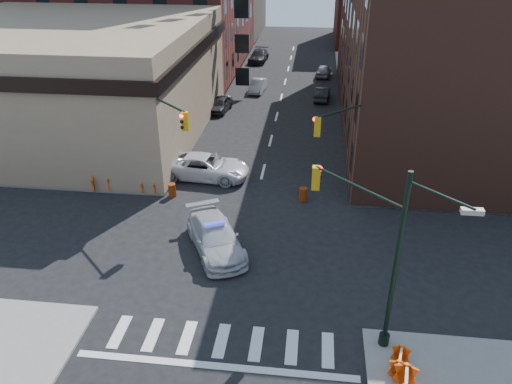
% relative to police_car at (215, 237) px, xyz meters
% --- Properties ---
extents(ground, '(140.00, 140.00, 0.00)m').
position_rel_police_car_xyz_m(ground, '(1.52, 0.12, -0.82)').
color(ground, black).
rests_on(ground, ground).
extents(sidewalk_nw, '(34.00, 54.50, 0.15)m').
position_rel_police_car_xyz_m(sidewalk_nw, '(-21.48, 32.87, -0.74)').
color(sidewalk_nw, gray).
rests_on(sidewalk_nw, ground).
extents(sidewalk_ne, '(34.00, 54.50, 0.15)m').
position_rel_police_car_xyz_m(sidewalk_ne, '(24.52, 32.87, -0.74)').
color(sidewalk_ne, gray).
rests_on(sidewalk_ne, ground).
extents(bank_building, '(22.00, 22.00, 9.00)m').
position_rel_police_car_xyz_m(bank_building, '(-15.48, 16.62, 3.68)').
color(bank_building, '#907F5E').
rests_on(bank_building, ground).
extents(commercial_row_ne, '(14.00, 34.00, 14.00)m').
position_rel_police_car_xyz_m(commercial_row_ne, '(14.52, 22.62, 6.18)').
color(commercial_row_ne, '#532E21').
rests_on(commercial_row_ne, ground).
extents(filler_ne, '(16.00, 16.00, 12.00)m').
position_rel_police_car_xyz_m(filler_ne, '(15.52, 58.12, 5.18)').
color(filler_ne, maroon).
rests_on(filler_ne, ground).
extents(signal_pole_se, '(5.40, 5.27, 8.00)m').
position_rel_police_car_xyz_m(signal_pole_se, '(7.56, -5.40, 3.79)').
color(signal_pole_se, black).
rests_on(signal_pole_se, sidewalk_se).
extents(signal_pole_nw, '(3.58, 3.67, 8.00)m').
position_rel_police_car_xyz_m(signal_pole_nw, '(-4.33, 5.46, 3.52)').
color(signal_pole_nw, black).
rests_on(signal_pole_nw, sidewalk_nw).
extents(signal_pole_ne, '(3.67, 3.58, 8.00)m').
position_rel_police_car_xyz_m(signal_pole_ne, '(7.35, 5.48, 3.52)').
color(signal_pole_ne, black).
rests_on(signal_pole_ne, sidewalk_ne).
extents(tree_ne_near, '(3.00, 3.00, 4.85)m').
position_rel_police_car_xyz_m(tree_ne_near, '(9.02, 26.12, 2.67)').
color(tree_ne_near, black).
rests_on(tree_ne_near, sidewalk_ne).
extents(tree_ne_far, '(3.00, 3.00, 4.85)m').
position_rel_police_car_xyz_m(tree_ne_far, '(9.02, 34.12, 2.67)').
color(tree_ne_far, black).
rests_on(tree_ne_far, sidewalk_ne).
extents(police_car, '(4.58, 6.08, 1.64)m').
position_rel_police_car_xyz_m(police_car, '(0.00, 0.00, 0.00)').
color(police_car, silver).
rests_on(police_car, ground).
extents(pickup, '(6.25, 3.30, 1.68)m').
position_rel_police_car_xyz_m(pickup, '(-2.35, 8.72, 0.02)').
color(pickup, silver).
rests_on(pickup, ground).
extents(parked_car_wnear, '(2.16, 4.22, 1.38)m').
position_rel_police_car_xyz_m(parked_car_wnear, '(-3.98, 22.95, -0.13)').
color(parked_car_wnear, black).
rests_on(parked_car_wnear, ground).
extents(parked_car_wfar, '(1.73, 4.07, 1.31)m').
position_rel_police_car_xyz_m(parked_car_wfar, '(-1.15, 29.88, -0.17)').
color(parked_car_wfar, '#96979E').
rests_on(parked_car_wfar, ground).
extents(parked_car_wdeep, '(2.43, 5.31, 1.51)m').
position_rel_police_car_xyz_m(parked_car_wdeep, '(-2.60, 43.32, -0.07)').
color(parked_car_wdeep, black).
rests_on(parked_car_wdeep, ground).
extents(parked_car_enear, '(1.73, 4.06, 1.30)m').
position_rel_police_car_xyz_m(parked_car_enear, '(5.70, 27.78, -0.17)').
color(parked_car_enear, black).
rests_on(parked_car_enear, ground).
extents(parked_car_efar, '(1.96, 4.14, 1.37)m').
position_rel_police_car_xyz_m(parked_car_efar, '(5.85, 37.01, -0.14)').
color(parked_car_efar, gray).
rests_on(parked_car_efar, ground).
extents(pedestrian_a, '(0.87, 0.83, 2.01)m').
position_rel_police_car_xyz_m(pedestrian_a, '(-6.34, 8.11, 0.34)').
color(pedestrian_a, black).
rests_on(pedestrian_a, sidewalk_nw).
extents(pedestrian_b, '(0.88, 0.73, 1.65)m').
position_rel_police_car_xyz_m(pedestrian_b, '(-7.35, 9.07, 0.16)').
color(pedestrian_b, black).
rests_on(pedestrian_b, sidewalk_nw).
extents(pedestrian_c, '(1.05, 1.09, 1.83)m').
position_rel_police_car_xyz_m(pedestrian_c, '(-11.48, 7.89, 0.24)').
color(pedestrian_c, black).
rests_on(pedestrian_c, sidewalk_nw).
extents(barrel_road, '(0.61, 0.61, 0.92)m').
position_rel_police_car_xyz_m(barrel_road, '(4.53, 6.12, -0.36)').
color(barrel_road, red).
rests_on(barrel_road, ground).
extents(barrel_bank, '(0.65, 0.65, 0.90)m').
position_rel_police_car_xyz_m(barrel_bank, '(-3.98, 5.72, -0.37)').
color(barrel_bank, red).
rests_on(barrel_bank, ground).
extents(barricade_se_a, '(0.82, 1.22, 0.84)m').
position_rel_police_car_xyz_m(barricade_se_a, '(8.75, -7.53, -0.25)').
color(barricade_se_a, '#C63709').
rests_on(barricade_se_a, sidewalk_se).
extents(barricade_nw_a, '(1.13, 0.57, 0.84)m').
position_rel_police_car_xyz_m(barricade_nw_a, '(-5.53, 5.82, -0.25)').
color(barricade_nw_a, red).
rests_on(barricade_nw_a, sidewalk_nw).
extents(barricade_nw_b, '(1.48, 0.98, 1.01)m').
position_rel_police_car_xyz_m(barricade_nw_b, '(-8.79, 5.82, -0.16)').
color(barricade_nw_b, '#EA4A0B').
rests_on(barricade_nw_b, sidewalk_nw).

